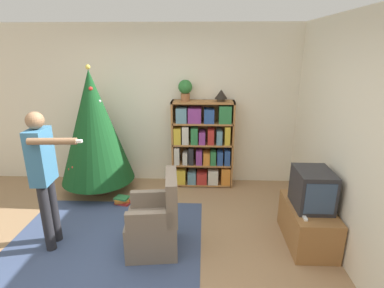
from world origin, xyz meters
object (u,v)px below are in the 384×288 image
(television, at_px, (313,189))
(table_lamp, at_px, (221,95))
(bookshelf, at_px, (202,144))
(christmas_tree, at_px, (94,127))
(potted_plant, at_px, (185,89))
(standing_person, at_px, (44,170))
(armchair, at_px, (156,224))

(television, xyz_separation_m, table_lamp, (-0.98, 1.55, 0.83))
(bookshelf, bearing_deg, table_lamp, 1.88)
(christmas_tree, height_order, potted_plant, christmas_tree)
(table_lamp, bearing_deg, standing_person, -139.16)
(standing_person, bearing_deg, christmas_tree, 173.69)
(armchair, height_order, standing_person, standing_person)
(television, bearing_deg, potted_plant, 134.75)
(television, xyz_separation_m, standing_person, (-2.98, -0.18, 0.25))
(christmas_tree, height_order, table_lamp, christmas_tree)
(christmas_tree, relative_size, table_lamp, 9.99)
(bookshelf, relative_size, television, 2.92)
(standing_person, distance_m, potted_plant, 2.35)
(bookshelf, relative_size, standing_person, 0.89)
(bookshelf, relative_size, potted_plant, 4.34)
(potted_plant, bearing_deg, table_lamp, 0.00)
(television, distance_m, armchair, 1.82)
(television, height_order, christmas_tree, christmas_tree)
(bookshelf, xyz_separation_m, christmas_tree, (-1.65, -0.33, 0.36))
(armchair, height_order, table_lamp, table_lamp)
(potted_plant, bearing_deg, television, -45.25)
(bookshelf, bearing_deg, armchair, -106.25)
(television, height_order, standing_person, standing_person)
(armchair, relative_size, table_lamp, 4.60)
(bookshelf, height_order, table_lamp, table_lamp)
(christmas_tree, xyz_separation_m, armchair, (1.14, -1.42, -0.75))
(christmas_tree, relative_size, potted_plant, 6.07)
(bookshelf, relative_size, armchair, 1.55)
(bookshelf, xyz_separation_m, potted_plant, (-0.28, 0.01, 0.91))
(bookshelf, relative_size, table_lamp, 7.13)
(bookshelf, distance_m, christmas_tree, 1.72)
(bookshelf, bearing_deg, christmas_tree, -168.71)
(bookshelf, height_order, television, bookshelf)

